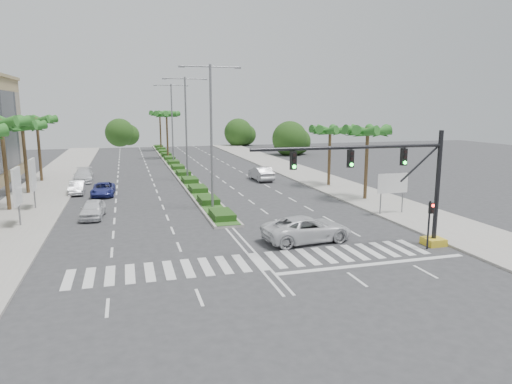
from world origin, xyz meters
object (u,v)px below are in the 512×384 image
(car_parked_c, at_px, (103,189))
(car_parked_a, at_px, (93,209))
(car_parked_b, at_px, (77,187))
(car_right, at_px, (261,174))
(car_crossing, at_px, (307,229))
(car_parked_d, at_px, (83,175))

(car_parked_c, bearing_deg, car_parked_a, -90.08)
(car_parked_b, xyz_separation_m, car_right, (20.30, 3.22, 0.16))
(car_parked_c, distance_m, car_crossing, 24.13)
(car_parked_c, xyz_separation_m, car_crossing, (13.35, -20.09, 0.18))
(car_parked_a, distance_m, car_parked_c, 9.55)
(car_parked_b, relative_size, car_crossing, 0.69)
(car_parked_d, distance_m, car_crossing, 33.73)
(car_parked_b, height_order, car_right, car_right)
(car_parked_d, distance_m, car_right, 20.84)
(car_parked_a, distance_m, car_right, 23.18)
(car_parked_c, relative_size, car_right, 0.92)
(car_parked_b, xyz_separation_m, car_crossing, (15.94, -21.79, 0.15))
(car_right, bearing_deg, car_parked_a, 35.90)
(car_parked_a, bearing_deg, car_right, 43.60)
(car_parked_a, height_order, car_right, car_right)
(car_crossing, bearing_deg, car_parked_d, 22.47)
(car_parked_c, height_order, car_parked_d, car_parked_d)
(car_right, bearing_deg, car_parked_d, -15.79)
(car_parked_b, bearing_deg, car_parked_a, -79.79)
(car_crossing, bearing_deg, car_right, -15.62)
(car_parked_b, bearing_deg, car_parked_c, -34.19)
(car_parked_c, relative_size, car_crossing, 0.78)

